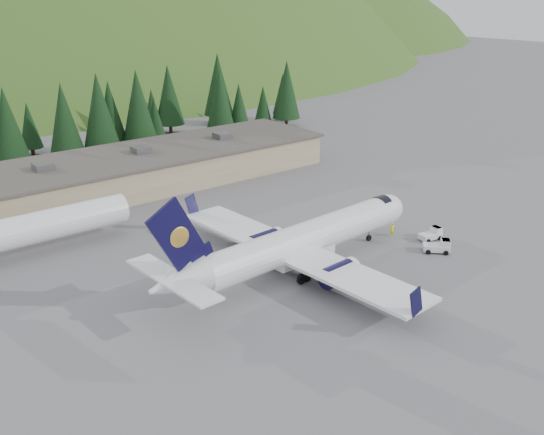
{
  "coord_description": "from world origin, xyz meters",
  "views": [
    {
      "loc": [
        -40.87,
        -44.86,
        28.89
      ],
      "look_at": [
        0.0,
        6.0,
        4.0
      ],
      "focal_mm": 40.0,
      "sensor_mm": 36.0,
      "label": 1
    }
  ],
  "objects": [
    {
      "name": "baggage_tug_a",
      "position": [
        17.14,
        -3.85,
        0.67
      ],
      "size": [
        2.99,
        2.06,
        1.5
      ],
      "rotation": [
        0.0,
        0.0,
        -0.16
      ],
      "color": "silver",
      "rests_on": "ground"
    },
    {
      "name": "baggage_tug_b",
      "position": [
        14.61,
        -6.8,
        0.72
      ],
      "size": [
        3.2,
        3.2,
        1.61
      ],
      "rotation": [
        0.0,
        0.0,
        -0.79
      ],
      "color": "silver",
      "rests_on": "ground"
    },
    {
      "name": "ramp_worker",
      "position": [
        14.15,
        -0.1,
        0.83
      ],
      "size": [
        0.61,
        0.4,
        1.66
      ],
      "primitive_type": "imported",
      "rotation": [
        0.0,
        0.0,
        3.15
      ],
      "color": "#FFF60B",
      "rests_on": "ground"
    },
    {
      "name": "hills",
      "position": [
        53.34,
        207.38,
        -82.8
      ],
      "size": [
        614.0,
        330.0,
        300.0
      ],
      "color": "#2B5019",
      "rests_on": "ground"
    },
    {
      "name": "airliner",
      "position": [
        -1.05,
        -0.06,
        3.17
      ],
      "size": [
        35.89,
        33.65,
        11.91
      ],
      "rotation": [
        0.0,
        0.0,
        0.06
      ],
      "color": "white",
      "rests_on": "ground"
    },
    {
      "name": "terminal_building",
      "position": [
        -5.01,
        38.0,
        2.62
      ],
      "size": [
        71.0,
        17.0,
        6.1
      ],
      "color": "#94845F",
      "rests_on": "ground"
    },
    {
      "name": "tree_line",
      "position": [
        -3.61,
        59.69,
        7.62
      ],
      "size": [
        113.41,
        19.77,
        14.35
      ],
      "color": "black",
      "rests_on": "ground"
    },
    {
      "name": "ground",
      "position": [
        0.0,
        0.0,
        0.0
      ],
      "size": [
        600.0,
        600.0,
        0.0
      ],
      "primitive_type": "plane",
      "color": "slate"
    },
    {
      "name": "second_airliner",
      "position": [
        -24.92,
        22.0,
        3.32
      ],
      "size": [
        27.5,
        11.0,
        10.05
      ],
      "color": "white",
      "rests_on": "ground"
    }
  ]
}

